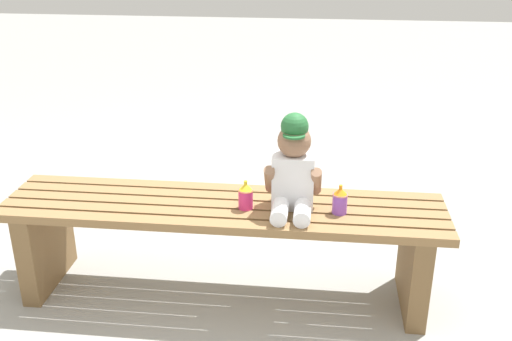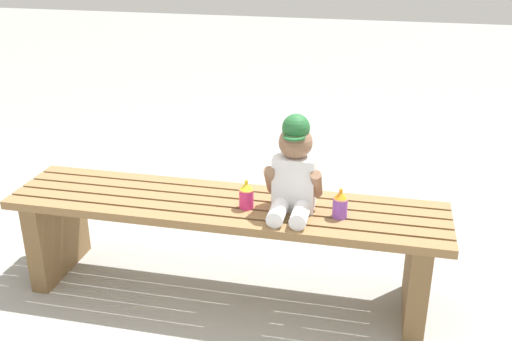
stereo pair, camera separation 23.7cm
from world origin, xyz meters
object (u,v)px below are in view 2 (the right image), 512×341
object	(u,v)px
child_figure	(294,170)
park_bench	(225,230)
sippy_cup_left	(246,195)
sippy_cup_right	(340,204)

from	to	relation	value
child_figure	park_bench	bearing A→B (deg)	179.42
park_bench	sippy_cup_left	distance (m)	0.22
sippy_cup_left	sippy_cup_right	xyz separation A→B (m)	(0.39, 0.00, 0.00)
sippy_cup_left	sippy_cup_right	size ratio (longest dim) A/B	1.00
sippy_cup_right	child_figure	bearing A→B (deg)	171.84
sippy_cup_left	sippy_cup_right	world-z (taller)	same
park_bench	sippy_cup_right	distance (m)	0.53
park_bench	sippy_cup_right	bearing A→B (deg)	-3.61
child_figure	sippy_cup_left	bearing A→B (deg)	-171.79
park_bench	sippy_cup_right	size ratio (longest dim) A/B	15.06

